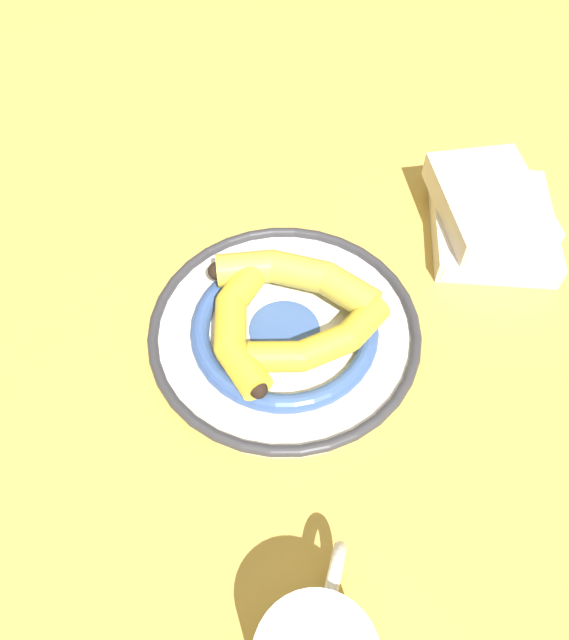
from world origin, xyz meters
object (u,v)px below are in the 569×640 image
object	(u,v)px
decorative_bowl	(284,331)
book_stack	(490,216)
banana_c	(319,343)
banana_a	(301,278)
banana_b	(239,322)

from	to	relation	value
decorative_bowl	book_stack	xyz separation A→B (m)	(-0.30, -0.08, 0.02)
decorative_bowl	banana_c	size ratio (longest dim) A/B	1.70
banana_a	banana_b	size ratio (longest dim) A/B	0.99
book_stack	banana_b	bearing A→B (deg)	-59.89
decorative_bowl	banana_c	bearing A→B (deg)	116.65
banana_a	banana_c	bearing A→B (deg)	117.67
banana_a	book_stack	size ratio (longest dim) A/B	0.84
decorative_bowl	banana_b	size ratio (longest dim) A/B	1.67
decorative_bowl	banana_a	xyz separation A→B (m)	(-0.03, -0.04, 0.03)
banana_a	banana_c	world-z (taller)	banana_a
banana_a	banana_c	distance (m)	0.09
decorative_bowl	banana_c	xyz separation A→B (m)	(-0.02, 0.05, 0.03)
banana_b	banana_a	bearing A→B (deg)	129.99
decorative_bowl	book_stack	world-z (taller)	book_stack
banana_c	banana_b	bearing A→B (deg)	137.40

